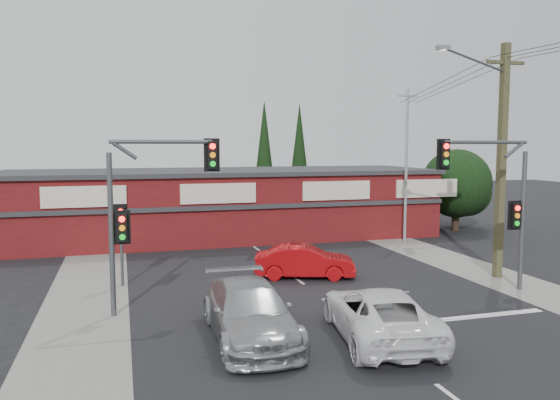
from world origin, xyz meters
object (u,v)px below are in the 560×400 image
object	(u,v)px
silver_suv	(250,312)
white_suv	(379,313)
utility_pole	(499,153)
shop_building	(224,203)
red_sedan	(305,261)

from	to	relation	value
silver_suv	white_suv	bearing A→B (deg)	-14.05
white_suv	silver_suv	world-z (taller)	silver_suv
utility_pole	shop_building	bearing A→B (deg)	123.76
silver_suv	shop_building	bearing A→B (deg)	83.57
shop_building	utility_pole	size ratio (longest dim) A/B	2.73
white_suv	utility_pole	xyz separation A→B (m)	(8.26, 5.44, 4.63)
white_suv	silver_suv	size ratio (longest dim) A/B	0.98
silver_suv	red_sedan	distance (m)	7.84
white_suv	red_sedan	distance (m)	7.77
shop_building	utility_pole	distance (m)	17.15
silver_suv	utility_pole	world-z (taller)	utility_pole
silver_suv	red_sedan	size ratio (longest dim) A/B	1.31
red_sedan	shop_building	size ratio (longest dim) A/B	0.16
shop_building	utility_pole	world-z (taller)	utility_pole
shop_building	utility_pole	bearing A→B (deg)	-56.24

